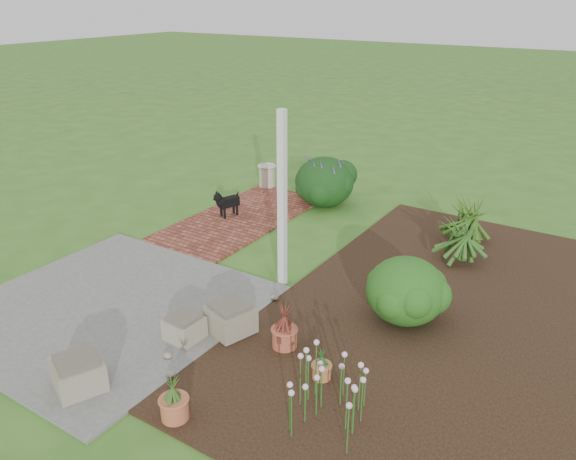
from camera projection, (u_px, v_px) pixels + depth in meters
The scene contains 18 objects.
ground at pixel (262, 280), 8.15m from camera, with size 80.00×80.00×0.00m, color #386A21.
concrete_patio at pixel (108, 308), 7.41m from camera, with size 3.50×3.50×0.04m, color #5F5F5C.
brick_path at pixel (241, 218), 10.34m from camera, with size 1.60×3.50×0.04m, color brown.
garden_bed at pixel (441, 313), 7.28m from camera, with size 4.00×7.00×0.03m, color black.
veranda_post at pixel (282, 201), 7.59m from camera, with size 0.10×0.10×2.50m, color white.
stone_trough_near at pixel (79, 375), 5.83m from camera, with size 0.47×0.47×0.32m, color gray.
stone_trough_mid at pixel (185, 328), 6.68m from camera, with size 0.39×0.39×0.26m, color gray.
stone_trough_far at pixel (231, 319), 6.81m from camera, with size 0.48×0.48×0.32m, color #706856.
black_dog at pixel (227, 202), 10.26m from camera, with size 0.29×0.55×0.48m.
cream_ceramic_urn at pixel (267, 176), 11.89m from camera, with size 0.34×0.34×0.45m, color beige.
evergreen_shrub at pixel (406, 289), 6.98m from camera, with size 1.00×1.00×0.85m, color #13360D.
agapanthus_clump_back at pixel (461, 235), 8.49m from camera, with size 0.98×0.98×0.88m, color #0F3C12, non-canonical shape.
agapanthus_clump_front at pixel (468, 216), 9.24m from camera, with size 0.97×0.97×0.86m, color #17360F, non-canonical shape.
pink_flower_patch at pixel (337, 388), 5.37m from camera, with size 1.06×1.06×0.68m, color #113D0F, non-canonical shape.
terracotta_pot_bronze at pixel (284, 337), 6.54m from camera, with size 0.29×0.29×0.24m, color #AE523A.
terracotta_pot_small_left at pixel (322, 371), 6.02m from camera, with size 0.21×0.21×0.17m, color #B76C3E.
terracotta_pot_small_right at pixel (175, 408), 5.44m from camera, with size 0.27×0.27×0.23m, color #B65D3D.
purple_flowering_bush at pixel (324, 181), 10.88m from camera, with size 1.15×1.15×0.97m, color black.
Camera 1 is at (4.23, -5.85, 3.87)m, focal length 35.00 mm.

